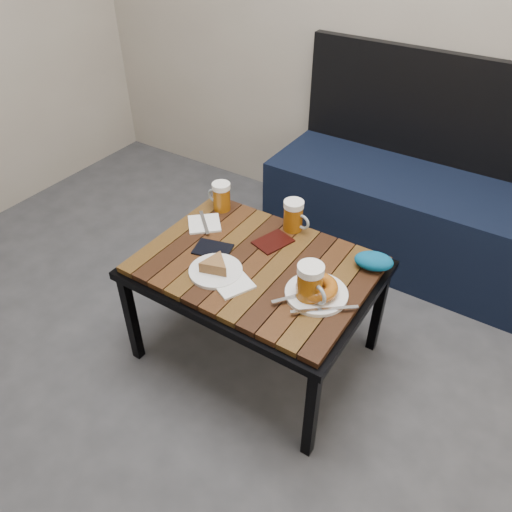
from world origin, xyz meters
The scene contains 12 objects.
bench centered at (0.11, 1.76, 0.27)m, with size 1.40×0.50×0.95m.
cafe_table centered at (-0.20, 0.82, 0.43)m, with size 0.84×0.62×0.47m.
beer_mug_left centered at (-0.51, 1.03, 0.53)m, with size 0.11×0.07×0.12m.
beer_mug_centre centered at (-0.19, 1.07, 0.53)m, with size 0.11×0.08×0.12m.
beer_mug_right centered at (0.05, 0.75, 0.54)m, with size 0.13×0.11×0.14m.
plate_pie centered at (-0.29, 0.69, 0.49)m, with size 0.19×0.19×0.05m.
plate_bagel centered at (0.06, 0.78, 0.50)m, with size 0.25×0.24×0.06m.
napkin_left centered at (-0.50, 0.90, 0.48)m, with size 0.17×0.17×0.01m.
napkin_right centered at (-0.21, 0.68, 0.48)m, with size 0.18×0.17×0.01m.
passport_navy centered at (-0.37, 0.79, 0.48)m, with size 0.10×0.13×0.01m, color black.
passport_burgundy centered at (-0.21, 0.95, 0.48)m, with size 0.10×0.14×0.01m, color black.
knit_pouch centered at (0.16, 1.01, 0.50)m, with size 0.14×0.09×0.06m, color navy.
Camera 1 is at (0.55, -0.34, 1.59)m, focal length 35.00 mm.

